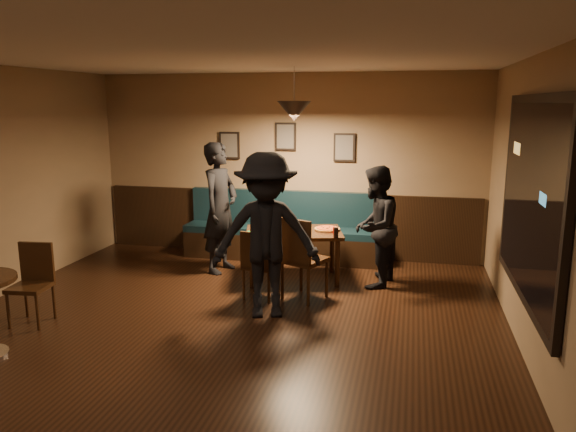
# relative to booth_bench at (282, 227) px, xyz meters

# --- Properties ---
(floor) EXTENTS (7.00, 7.00, 0.00)m
(floor) POSITION_rel_booth_bench_xyz_m (0.00, -3.20, -0.50)
(floor) COLOR black
(floor) RESTS_ON ground
(ceiling) EXTENTS (7.00, 7.00, 0.00)m
(ceiling) POSITION_rel_booth_bench_xyz_m (0.00, -3.20, 2.30)
(ceiling) COLOR silver
(ceiling) RESTS_ON ground
(wall_back) EXTENTS (6.00, 0.00, 6.00)m
(wall_back) POSITION_rel_booth_bench_xyz_m (0.00, 0.30, 0.90)
(wall_back) COLOR #8C704F
(wall_back) RESTS_ON ground
(wall_right) EXTENTS (0.00, 7.00, 7.00)m
(wall_right) POSITION_rel_booth_bench_xyz_m (3.00, -3.20, 0.90)
(wall_right) COLOR #8C704F
(wall_right) RESTS_ON ground
(wainscot) EXTENTS (5.88, 0.06, 1.00)m
(wainscot) POSITION_rel_booth_bench_xyz_m (0.00, 0.27, 0.00)
(wainscot) COLOR black
(wainscot) RESTS_ON ground
(booth_bench) EXTENTS (3.00, 0.60, 1.00)m
(booth_bench) POSITION_rel_booth_bench_xyz_m (0.00, 0.00, 0.00)
(booth_bench) COLOR #0F232D
(booth_bench) RESTS_ON ground
(window_frame) EXTENTS (0.06, 2.56, 1.86)m
(window_frame) POSITION_rel_booth_bench_xyz_m (2.96, -2.70, 1.00)
(window_frame) COLOR black
(window_frame) RESTS_ON wall_right
(window_glass) EXTENTS (0.00, 2.40, 2.40)m
(window_glass) POSITION_rel_booth_bench_xyz_m (2.93, -2.70, 1.00)
(window_glass) COLOR black
(window_glass) RESTS_ON wall_right
(picture_left) EXTENTS (0.32, 0.04, 0.42)m
(picture_left) POSITION_rel_booth_bench_xyz_m (-0.90, 0.27, 1.20)
(picture_left) COLOR black
(picture_left) RESTS_ON wall_back
(picture_center) EXTENTS (0.32, 0.04, 0.42)m
(picture_center) POSITION_rel_booth_bench_xyz_m (0.00, 0.27, 1.35)
(picture_center) COLOR black
(picture_center) RESTS_ON wall_back
(picture_right) EXTENTS (0.32, 0.04, 0.42)m
(picture_right) POSITION_rel_booth_bench_xyz_m (0.90, 0.27, 1.20)
(picture_right) COLOR black
(picture_right) RESTS_ON wall_back
(pendant_lamp) EXTENTS (0.44, 0.44, 0.25)m
(pendant_lamp) POSITION_rel_booth_bench_xyz_m (0.40, -0.97, 1.75)
(pendant_lamp) COLOR black
(pendant_lamp) RESTS_ON ceiling
(dining_table) EXTENTS (1.43, 1.10, 0.68)m
(dining_table) POSITION_rel_booth_bench_xyz_m (0.40, -0.97, -0.16)
(dining_table) COLOR black
(dining_table) RESTS_ON floor
(chair_near_left) EXTENTS (0.43, 0.43, 0.86)m
(chair_near_left) POSITION_rel_booth_bench_xyz_m (0.16, -1.74, -0.07)
(chair_near_left) COLOR black
(chair_near_left) RESTS_ON floor
(chair_near_right) EXTENTS (0.60, 0.60, 1.02)m
(chair_near_right) POSITION_rel_booth_bench_xyz_m (0.68, -1.64, 0.01)
(chair_near_right) COLOR black
(chair_near_right) RESTS_ON floor
(diner_left) EXTENTS (0.57, 0.75, 1.83)m
(diner_left) POSITION_rel_booth_bench_xyz_m (-0.69, -0.80, 0.41)
(diner_left) COLOR black
(diner_left) RESTS_ON floor
(diner_right) EXTENTS (0.74, 0.87, 1.57)m
(diner_right) POSITION_rel_booth_bench_xyz_m (1.47, -0.97, 0.29)
(diner_right) COLOR black
(diner_right) RESTS_ON floor
(diner_front) EXTENTS (1.33, 0.99, 1.84)m
(diner_front) POSITION_rel_booth_bench_xyz_m (0.37, -2.28, 0.42)
(diner_front) COLOR black
(diner_front) RESTS_ON floor
(pizza_a) EXTENTS (0.48, 0.48, 0.04)m
(pizza_a) POSITION_rel_booth_bench_xyz_m (0.00, -0.80, 0.20)
(pizza_a) COLOR orange
(pizza_a) RESTS_ON dining_table
(pizza_b) EXTENTS (0.43, 0.43, 0.04)m
(pizza_b) POSITION_rel_booth_bench_xyz_m (0.42, -1.14, 0.20)
(pizza_b) COLOR #C97325
(pizza_b) RESTS_ON dining_table
(pizza_c) EXTENTS (0.38, 0.38, 0.04)m
(pizza_c) POSITION_rel_booth_bench_xyz_m (0.83, -0.83, 0.20)
(pizza_c) COLOR #C47A24
(pizza_c) RESTS_ON dining_table
(soda_glass) EXTENTS (0.08, 0.08, 0.13)m
(soda_glass) POSITION_rel_booth_bench_xyz_m (1.00, -1.22, 0.24)
(soda_glass) COLOR black
(soda_glass) RESTS_ON dining_table
(tabasco_bottle) EXTENTS (0.03, 0.03, 0.11)m
(tabasco_bottle) POSITION_rel_booth_bench_xyz_m (0.95, -1.04, 0.23)
(tabasco_bottle) COLOR #A80C05
(tabasco_bottle) RESTS_ON dining_table
(napkin_a) EXTENTS (0.20, 0.20, 0.01)m
(napkin_a) POSITION_rel_booth_bench_xyz_m (-0.16, -0.68, 0.18)
(napkin_a) COLOR #1B681C
(napkin_a) RESTS_ON dining_table
(napkin_b) EXTENTS (0.17, 0.17, 0.01)m
(napkin_b) POSITION_rel_booth_bench_xyz_m (-0.12, -1.20, 0.18)
(napkin_b) COLOR #1F772A
(napkin_b) RESTS_ON dining_table
(cutlery_set) EXTENTS (0.19, 0.06, 0.00)m
(cutlery_set) POSITION_rel_booth_bench_xyz_m (0.33, -1.35, 0.18)
(cutlery_set) COLOR silver
(cutlery_set) RESTS_ON dining_table
(cafe_chair_far) EXTENTS (0.42, 0.42, 0.87)m
(cafe_chair_far) POSITION_rel_booth_bench_xyz_m (-2.05, -3.08, -0.07)
(cafe_chair_far) COLOR black
(cafe_chair_far) RESTS_ON floor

